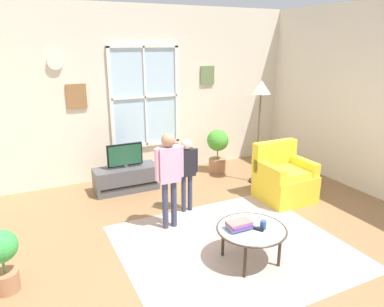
{
  "coord_description": "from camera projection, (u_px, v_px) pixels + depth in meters",
  "views": [
    {
      "loc": [
        -2.08,
        -3.17,
        2.37
      ],
      "look_at": [
        -0.08,
        0.94,
        0.95
      ],
      "focal_mm": 33.87,
      "sensor_mm": 36.0,
      "label": 1
    }
  ],
  "objects": [
    {
      "name": "cup",
      "position": [
        263.0,
        225.0,
        3.96
      ],
      "size": [
        0.07,
        0.07,
        0.09
      ],
      "primitive_type": "cylinder",
      "color": "#334C8C",
      "rests_on": "coffee_table"
    },
    {
      "name": "coffee_table",
      "position": [
        251.0,
        230.0,
        3.98
      ],
      "size": [
        0.78,
        0.78,
        0.41
      ],
      "color": "#99B2B7",
      "rests_on": "ground_plane"
    },
    {
      "name": "potted_plant_corner",
      "position": [
        2.0,
        256.0,
        3.5
      ],
      "size": [
        0.32,
        0.32,
        0.66
      ],
      "color": "#9E6B4C",
      "rests_on": "ground_plane"
    },
    {
      "name": "back_wall",
      "position": [
        145.0,
        93.0,
        6.47
      ],
      "size": [
        5.72,
        0.17,
        2.98
      ],
      "color": "beige",
      "rests_on": "ground_plane"
    },
    {
      "name": "armchair",
      "position": [
        283.0,
        179.0,
        5.64
      ],
      "size": [
        0.76,
        0.74,
        0.87
      ],
      "color": "yellow",
      "rests_on": "ground_plane"
    },
    {
      "name": "person_pink_shirt",
      "position": [
        169.0,
        170.0,
        4.6
      ],
      "size": [
        0.39,
        0.18,
        1.29
      ],
      "color": "#333851",
      "rests_on": "ground_plane"
    },
    {
      "name": "book_stack",
      "position": [
        239.0,
        225.0,
        3.95
      ],
      "size": [
        0.27,
        0.2,
        0.09
      ],
      "color": "#5C82AB",
      "rests_on": "coffee_table"
    },
    {
      "name": "television",
      "position": [
        125.0,
        155.0,
        5.86
      ],
      "size": [
        0.58,
        0.08,
        0.4
      ],
      "color": "#4C4C4C",
      "rests_on": "tv_stand"
    },
    {
      "name": "ground_plane",
      "position": [
        233.0,
        251.0,
        4.3
      ],
      "size": [
        6.32,
        6.56,
        0.02
      ],
      "primitive_type": "cube",
      "color": "olive"
    },
    {
      "name": "potted_plant_by_window",
      "position": [
        218.0,
        148.0,
        6.77
      ],
      "size": [
        0.4,
        0.4,
        0.82
      ],
      "color": "#9E6B4C",
      "rests_on": "ground_plane"
    },
    {
      "name": "floor_lamp",
      "position": [
        261.0,
        98.0,
        5.97
      ],
      "size": [
        0.32,
        0.32,
        1.77
      ],
      "color": "black",
      "rests_on": "ground_plane"
    },
    {
      "name": "person_black_shirt",
      "position": [
        187.0,
        167.0,
        5.11
      ],
      "size": [
        0.33,
        0.15,
        1.09
      ],
      "color": "#333851",
      "rests_on": "ground_plane"
    },
    {
      "name": "tv_stand",
      "position": [
        126.0,
        179.0,
        5.98
      ],
      "size": [
        1.04,
        0.42,
        0.4
      ],
      "color": "#4C4C51",
      "rests_on": "ground_plane"
    },
    {
      "name": "area_rug",
      "position": [
        232.0,
        247.0,
        4.37
      ],
      "size": [
        2.6,
        2.35,
        0.01
      ],
      "primitive_type": "cube",
      "color": "tan",
      "rests_on": "ground_plane"
    },
    {
      "name": "remote_near_books",
      "position": [
        257.0,
        229.0,
        3.94
      ],
      "size": [
        0.11,
        0.14,
        0.02
      ],
      "primitive_type": "cube",
      "rotation": [
        0.0,
        0.0,
        0.54
      ],
      "color": "black",
      "rests_on": "coffee_table"
    }
  ]
}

